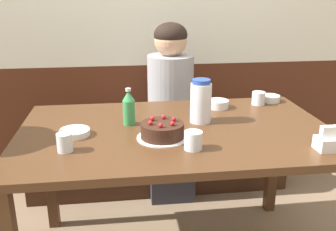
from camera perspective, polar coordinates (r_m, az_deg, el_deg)
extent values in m
cube|color=#4C2314|center=(2.88, -1.98, -0.74)|extent=(4.80, 0.04, 0.87)
cube|color=#381E11|center=(2.76, -1.48, -6.62)|extent=(1.83, 0.38, 0.42)
cube|color=#4C2D19|center=(1.79, 1.20, -2.51)|extent=(1.49, 0.92, 0.03)
cube|color=#4C2D19|center=(2.35, -17.62, -8.27)|extent=(0.06, 0.06, 0.73)
cube|color=#4C2D19|center=(2.49, 15.72, -6.43)|extent=(0.06, 0.06, 0.73)
cylinder|color=white|center=(1.67, -0.87, -3.37)|extent=(0.23, 0.23, 0.01)
cylinder|color=#381E14|center=(1.66, -0.88, -2.23)|extent=(0.19, 0.19, 0.07)
sphere|color=red|center=(1.63, -2.69, -1.10)|extent=(0.02, 0.02, 0.02)
sphere|color=red|center=(1.59, -1.13, -1.50)|extent=(0.02, 0.02, 0.02)
sphere|color=red|center=(1.61, 0.70, -1.23)|extent=(0.02, 0.02, 0.02)
sphere|color=red|center=(1.67, 0.88, -0.57)|extent=(0.02, 0.02, 0.02)
sphere|color=red|center=(1.70, -0.66, -0.20)|extent=(0.02, 0.02, 0.02)
sphere|color=red|center=(1.68, -2.40, -0.45)|extent=(0.02, 0.02, 0.02)
cylinder|color=white|center=(1.85, 5.02, 1.91)|extent=(0.10, 0.10, 0.20)
cylinder|color=#28479E|center=(1.83, 5.12, 5.17)|extent=(0.09, 0.09, 0.02)
cylinder|color=#388E4C|center=(1.83, -5.97, 0.44)|extent=(0.06, 0.06, 0.12)
cone|color=#388E4C|center=(1.81, -6.06, 3.00)|extent=(0.06, 0.06, 0.05)
cylinder|color=silver|center=(1.80, -6.09, 3.94)|extent=(0.03, 0.03, 0.01)
cube|color=white|center=(1.69, 23.40, -3.94)|extent=(0.11, 0.08, 0.05)
cube|color=white|center=(1.67, 23.63, -2.28)|extent=(0.09, 0.03, 0.05)
cylinder|color=white|center=(1.75, -14.05, -2.51)|extent=(0.14, 0.14, 0.03)
cylinder|color=white|center=(2.11, 7.63, 1.75)|extent=(0.12, 0.12, 0.04)
cylinder|color=white|center=(2.29, 15.34, 2.53)|extent=(0.11, 0.11, 0.04)
cylinder|color=silver|center=(1.55, 3.86, -3.81)|extent=(0.08, 0.08, 0.08)
cylinder|color=silver|center=(1.59, -15.48, -3.99)|extent=(0.06, 0.06, 0.08)
cylinder|color=silver|center=(2.21, 13.62, 2.58)|extent=(0.08, 0.08, 0.07)
cube|color=#33333D|center=(2.67, 0.36, -7.29)|extent=(0.30, 0.34, 0.45)
cylinder|color=#99999E|center=(2.49, 0.38, 3.01)|extent=(0.30, 0.30, 0.54)
sphere|color=tan|center=(2.41, 0.40, 11.36)|extent=(0.21, 0.21, 0.21)
ellipsoid|color=black|center=(2.41, 0.40, 12.22)|extent=(0.21, 0.21, 0.16)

